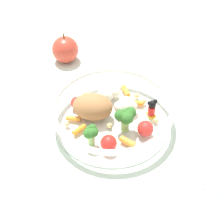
{
  "coord_description": "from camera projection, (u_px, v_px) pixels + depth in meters",
  "views": [
    {
      "loc": [
        -0.46,
        -0.12,
        0.5
      ],
      "look_at": [
        0.0,
        0.0,
        0.03
      ],
      "focal_mm": 54.67,
      "sensor_mm": 36.0,
      "label": 1
    }
  ],
  "objects": [
    {
      "name": "ground_plane",
      "position": [
        112.0,
        123.0,
        0.69
      ],
      "size": [
        2.4,
        2.4,
        0.0
      ],
      "primitive_type": "plane",
      "color": "silver"
    },
    {
      "name": "food_container",
      "position": [
        111.0,
        110.0,
        0.67
      ],
      "size": [
        0.24,
        0.24,
        0.06
      ],
      "color": "white",
      "rests_on": "ground_plane"
    },
    {
      "name": "loose_apple",
      "position": [
        65.0,
        49.0,
        0.82
      ],
      "size": [
        0.06,
        0.06,
        0.08
      ],
      "color": "#BC3828",
      "rests_on": "ground_plane"
    }
  ]
}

